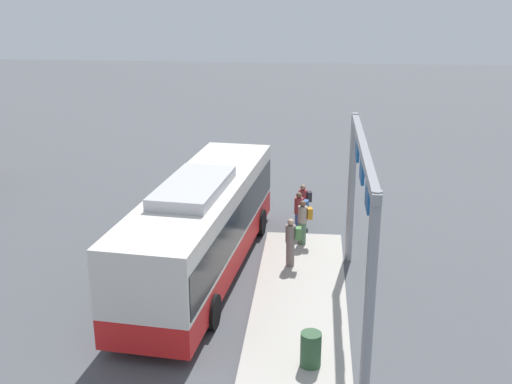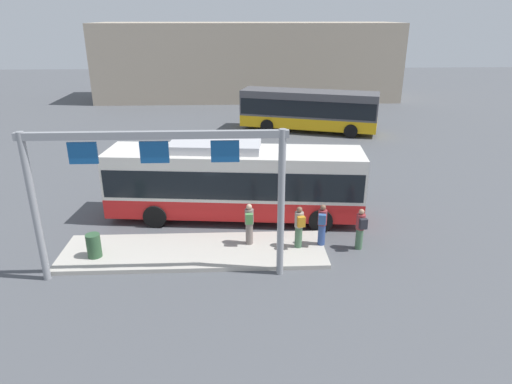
{
  "view_description": "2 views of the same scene",
  "coord_description": "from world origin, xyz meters",
  "px_view_note": "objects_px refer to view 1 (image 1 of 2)",
  "views": [
    {
      "loc": [
        -18.48,
        -3.58,
        9.11
      ],
      "look_at": [
        3.39,
        -1.42,
        1.78
      ],
      "focal_mm": 43.39,
      "sensor_mm": 36.0,
      "label": 1
    },
    {
      "loc": [
        0.11,
        -18.65,
        8.53
      ],
      "look_at": [
        0.9,
        -0.62,
        1.44
      ],
      "focal_mm": 31.85,
      "sensor_mm": 36.0,
      "label": 2
    }
  ],
  "objects_px": {
    "trash_bin": "(311,349)",
    "person_waiting_far": "(303,221)",
    "person_waiting_near": "(300,212)",
    "bus_main": "(202,222)",
    "person_waiting_mid": "(291,241)",
    "person_boarding": "(303,203)"
  },
  "relations": [
    {
      "from": "person_waiting_mid",
      "to": "person_waiting_near",
      "type": "bearing_deg",
      "value": -92.29
    },
    {
      "from": "person_waiting_far",
      "to": "trash_bin",
      "type": "height_order",
      "value": "person_waiting_far"
    },
    {
      "from": "bus_main",
      "to": "person_waiting_far",
      "type": "height_order",
      "value": "bus_main"
    },
    {
      "from": "person_waiting_far",
      "to": "trash_bin",
      "type": "bearing_deg",
      "value": 82.59
    },
    {
      "from": "person_waiting_mid",
      "to": "person_waiting_far",
      "type": "bearing_deg",
      "value": -98.91
    },
    {
      "from": "person_waiting_near",
      "to": "person_waiting_mid",
      "type": "distance_m",
      "value": 2.8
    },
    {
      "from": "person_boarding",
      "to": "person_waiting_far",
      "type": "height_order",
      "value": "person_waiting_far"
    },
    {
      "from": "person_waiting_near",
      "to": "person_waiting_mid",
      "type": "relative_size",
      "value": 1.0
    },
    {
      "from": "person_waiting_mid",
      "to": "person_waiting_far",
      "type": "height_order",
      "value": "same"
    },
    {
      "from": "person_boarding",
      "to": "person_waiting_near",
      "type": "distance_m",
      "value": 1.48
    },
    {
      "from": "bus_main",
      "to": "trash_bin",
      "type": "distance_m",
      "value": 6.45
    },
    {
      "from": "bus_main",
      "to": "person_waiting_near",
      "type": "bearing_deg",
      "value": -36.77
    },
    {
      "from": "person_waiting_mid",
      "to": "bus_main",
      "type": "bearing_deg",
      "value": 12.25
    },
    {
      "from": "person_boarding",
      "to": "person_waiting_near",
      "type": "relative_size",
      "value": 1.0
    },
    {
      "from": "bus_main",
      "to": "person_waiting_near",
      "type": "height_order",
      "value": "bus_main"
    },
    {
      "from": "trash_bin",
      "to": "person_waiting_far",
      "type": "bearing_deg",
      "value": 2.96
    },
    {
      "from": "person_boarding",
      "to": "trash_bin",
      "type": "xyz_separation_m",
      "value": [
        -10.0,
        -0.44,
        -0.28
      ]
    },
    {
      "from": "person_boarding",
      "to": "person_waiting_mid",
      "type": "relative_size",
      "value": 1.0
    },
    {
      "from": "bus_main",
      "to": "person_waiting_far",
      "type": "distance_m",
      "value": 4.12
    },
    {
      "from": "person_waiting_mid",
      "to": "trash_bin",
      "type": "distance_m",
      "value": 5.81
    },
    {
      "from": "bus_main",
      "to": "person_waiting_mid",
      "type": "relative_size",
      "value": 6.73
    },
    {
      "from": "person_waiting_near",
      "to": "person_waiting_far",
      "type": "xyz_separation_m",
      "value": [
        -0.91,
        -0.16,
        0.0
      ]
    }
  ]
}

